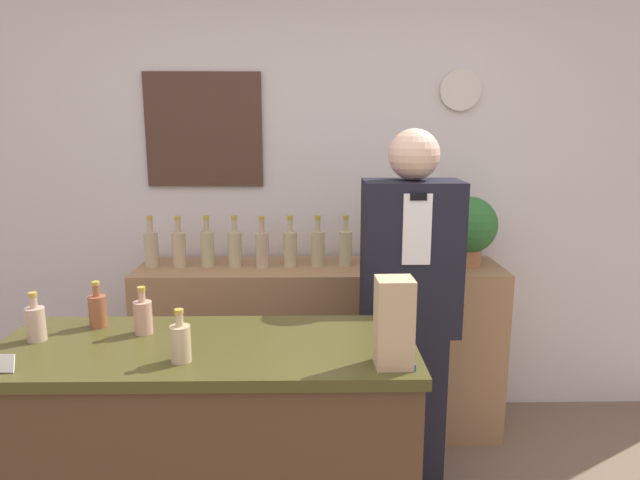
{
  "coord_description": "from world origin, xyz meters",
  "views": [
    {
      "loc": [
        0.03,
        -1.33,
        1.74
      ],
      "look_at": [
        0.06,
        1.13,
        1.23
      ],
      "focal_mm": 32.0,
      "sensor_mm": 36.0,
      "label": 1
    }
  ],
  "objects_px": {
    "potted_plant": "(468,227)",
    "paper_bag": "(394,323)",
    "tape_dispenser": "(401,361)",
    "shopkeeper": "(409,318)"
  },
  "relations": [
    {
      "from": "tape_dispenser",
      "to": "shopkeeper",
      "type": "bearing_deg",
      "value": 78.64
    },
    {
      "from": "shopkeeper",
      "to": "potted_plant",
      "type": "height_order",
      "value": "shopkeeper"
    },
    {
      "from": "potted_plant",
      "to": "tape_dispenser",
      "type": "xyz_separation_m",
      "value": [
        -0.58,
        -1.37,
        -0.17
      ]
    },
    {
      "from": "potted_plant",
      "to": "paper_bag",
      "type": "relative_size",
      "value": 1.33
    },
    {
      "from": "shopkeeper",
      "to": "potted_plant",
      "type": "relative_size",
      "value": 4.48
    },
    {
      "from": "tape_dispenser",
      "to": "potted_plant",
      "type": "bearing_deg",
      "value": 67.26
    },
    {
      "from": "potted_plant",
      "to": "paper_bag",
      "type": "bearing_deg",
      "value": -113.89
    },
    {
      "from": "shopkeeper",
      "to": "paper_bag",
      "type": "distance_m",
      "value": 0.86
    },
    {
      "from": "shopkeeper",
      "to": "paper_bag",
      "type": "xyz_separation_m",
      "value": [
        -0.19,
        -0.79,
        0.27
      ]
    },
    {
      "from": "shopkeeper",
      "to": "potted_plant",
      "type": "distance_m",
      "value": 0.77
    }
  ]
}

